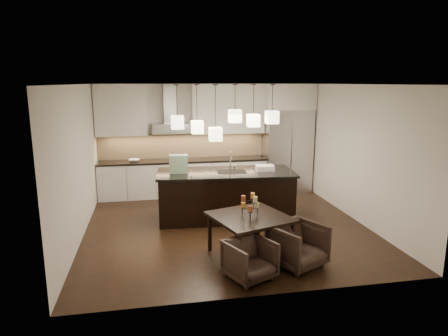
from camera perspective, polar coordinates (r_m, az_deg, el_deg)
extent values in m
cube|color=black|center=(8.16, 0.26, -8.28)|extent=(5.50, 5.50, 0.02)
cube|color=white|center=(7.64, 0.29, 11.94)|extent=(5.50, 5.50, 0.02)
cube|color=silver|center=(10.47, -2.62, 4.24)|extent=(5.50, 0.02, 2.80)
cube|color=silver|center=(5.17, 6.15, -4.09)|extent=(5.50, 0.02, 2.80)
cube|color=silver|center=(7.75, -20.19, 0.70)|extent=(0.02, 5.50, 2.80)
cube|color=silver|center=(8.73, 18.37, 2.04)|extent=(0.02, 5.50, 2.80)
cube|color=#B7B7BA|center=(10.65, 8.96, 2.48)|extent=(1.20, 0.72, 2.15)
cube|color=silver|center=(10.51, 9.21, 10.02)|extent=(1.26, 0.72, 0.65)
cube|color=silver|center=(10.25, -5.77, -1.44)|extent=(4.21, 0.62, 0.88)
cube|color=black|center=(10.15, -5.82, 1.09)|extent=(4.21, 0.66, 0.04)
cube|color=tan|center=(10.39, -6.01, 3.21)|extent=(4.21, 0.02, 0.63)
cube|color=silver|center=(10.11, -14.50, 8.01)|extent=(1.25, 0.35, 1.25)
cube|color=silver|center=(10.29, 0.57, 8.46)|extent=(1.85, 0.35, 1.25)
cube|color=#B7B7BA|center=(10.06, -7.66, 5.66)|extent=(0.90, 0.52, 0.24)
cube|color=#B7B7BA|center=(10.12, -7.79, 9.11)|extent=(0.30, 0.28, 0.96)
imported|color=silver|center=(10.07, -12.71, 1.05)|extent=(0.31, 0.31, 0.06)
cube|color=black|center=(8.46, 0.24, -4.01)|extent=(2.83, 1.31, 0.97)
cube|color=black|center=(8.33, 0.24, -0.66)|extent=(2.92, 1.41, 0.04)
cube|color=#216C36|center=(8.23, -6.51, 0.59)|extent=(0.39, 0.23, 0.37)
cube|color=silver|center=(8.46, 5.87, 0.01)|extent=(0.39, 0.29, 0.11)
cylinder|color=#D5CB87|center=(6.62, 4.70, -5.32)|extent=(0.09, 0.09, 0.09)
cylinder|color=orange|center=(6.61, 2.77, -5.32)|extent=(0.09, 0.09, 0.09)
cylinder|color=brown|center=(6.44, 3.80, -5.83)|extent=(0.09, 0.09, 0.09)
cylinder|color=orange|center=(6.63, 4.13, -3.95)|extent=(0.09, 0.09, 0.09)
cylinder|color=brown|center=(6.47, 2.79, -4.36)|extent=(0.09, 0.09, 0.09)
cylinder|color=#D5CB87|center=(6.43, 4.48, -4.49)|extent=(0.09, 0.09, 0.09)
imported|color=black|center=(6.00, 3.72, -12.95)|extent=(0.84, 0.85, 0.59)
imported|color=black|center=(6.46, 10.49, -10.79)|extent=(1.00, 1.00, 0.69)
cube|color=#F0EBC0|center=(7.97, -6.68, 6.50)|extent=(0.24, 0.24, 0.26)
cube|color=#F0EBC0|center=(8.30, -3.85, 5.84)|extent=(0.24, 0.24, 0.26)
cube|color=#F0EBC0|center=(8.24, 1.58, 7.41)|extent=(0.24, 0.24, 0.26)
cube|color=#F0EBC0|center=(8.47, 4.21, 6.77)|extent=(0.24, 0.24, 0.26)
cube|color=#F0EBC0|center=(8.39, 6.86, 7.20)|extent=(0.24, 0.24, 0.26)
cube|color=#F0EBC0|center=(7.86, -1.23, 4.85)|extent=(0.24, 0.24, 0.26)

